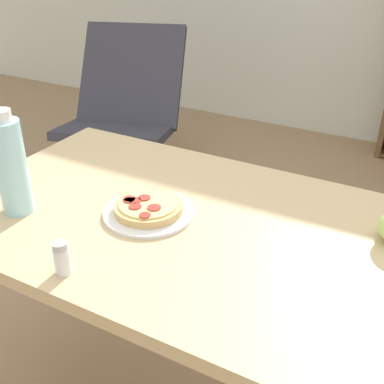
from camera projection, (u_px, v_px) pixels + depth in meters
name	position (u px, v px, depth m)	size (l,w,h in m)	color
dining_table	(197.00, 258.00, 1.23)	(1.29, 0.74, 0.76)	#D1B27F
pizza_on_plate	(148.00, 209.00, 1.20)	(0.23, 0.23, 0.04)	white
drink_bottle	(11.00, 166.00, 1.16)	(0.08, 0.08, 0.27)	#A3DBEA
salt_shaker	(62.00, 258.00, 0.98)	(0.03, 0.03, 0.08)	white
lounge_chair_near	(126.00, 135.00, 2.91)	(0.80, 0.92, 0.88)	slate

